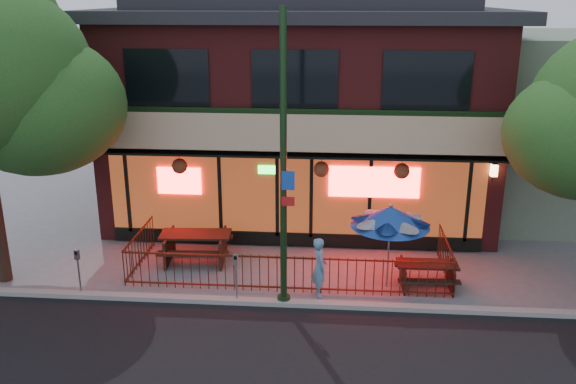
% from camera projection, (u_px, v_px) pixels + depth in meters
% --- Properties ---
extents(ground, '(80.00, 80.00, 0.00)m').
position_uv_depth(ground, '(285.00, 295.00, 15.35)').
color(ground, gray).
rests_on(ground, ground).
extents(curb, '(80.00, 0.25, 0.12)m').
position_uv_depth(curb, '(283.00, 303.00, 14.86)').
color(curb, '#999993').
rests_on(curb, ground).
extents(restaurant_building, '(12.96, 9.49, 8.05)m').
position_uv_depth(restaurant_building, '(303.00, 90.00, 20.82)').
color(restaurant_building, maroon).
rests_on(restaurant_building, ground).
extents(neighbor_building, '(6.00, 7.00, 6.00)m').
position_uv_depth(neighbor_building, '(563.00, 123.00, 21.03)').
color(neighbor_building, slate).
rests_on(neighbor_building, ground).
extents(patio_fence, '(8.44, 2.62, 1.00)m').
position_uv_depth(patio_fence, '(287.00, 264.00, 15.63)').
color(patio_fence, '#4E1C10').
rests_on(patio_fence, ground).
extents(street_light, '(0.43, 0.32, 7.00)m').
position_uv_depth(street_light, '(284.00, 181.00, 13.99)').
color(street_light, '#163216').
rests_on(street_light, ground).
extents(picnic_table_left, '(2.06, 1.63, 0.84)m').
position_uv_depth(picnic_table_left, '(196.00, 243.00, 17.19)').
color(picnic_table_left, black).
rests_on(picnic_table_left, ground).
extents(picnic_table_right, '(1.56, 1.21, 0.66)m').
position_uv_depth(picnic_table_right, '(427.00, 271.00, 15.68)').
color(picnic_table_right, black).
rests_on(picnic_table_right, ground).
extents(patio_umbrella, '(2.00, 1.99, 2.28)m').
position_uv_depth(patio_umbrella, '(390.00, 216.00, 15.21)').
color(patio_umbrella, gray).
rests_on(patio_umbrella, ground).
extents(pedestrian, '(0.51, 0.64, 1.54)m').
position_uv_depth(pedestrian, '(319.00, 267.00, 15.14)').
color(pedestrian, '#5B91B6').
rests_on(pedestrian, ground).
extents(parking_meter_near, '(0.12, 0.11, 1.30)m').
position_uv_depth(parking_meter_near, '(236.00, 270.00, 14.71)').
color(parking_meter_near, '#9DA1A5').
rests_on(parking_meter_near, ground).
extents(parking_meter_far, '(0.13, 0.12, 1.24)m').
position_uv_depth(parking_meter_far, '(78.00, 265.00, 15.11)').
color(parking_meter_far, gray).
rests_on(parking_meter_far, ground).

